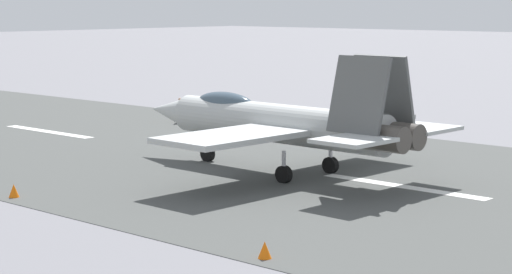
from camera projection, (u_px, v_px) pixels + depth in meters
ground_plane at (388, 185)px, 39.86m from camera, size 400.00×400.00×0.00m
runway_strip at (388, 184)px, 39.85m from camera, size 240.00×26.00×0.02m
fighter_jet at (280, 122)px, 42.13m from camera, size 16.19×14.27×5.56m
crew_person at (180, 110)px, 60.38m from camera, size 0.47×0.61×1.62m
marker_cone_near at (265, 250)px, 28.21m from camera, size 0.44×0.44×0.55m
marker_cone_mid at (14, 191)px, 37.11m from camera, size 0.44×0.44×0.55m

